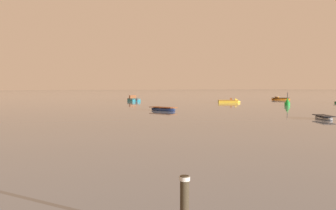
% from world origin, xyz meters
% --- Properties ---
extents(rowboat_moored_1, '(2.88, 3.17, 0.51)m').
position_xyz_m(rowboat_moored_1, '(51.72, 75.40, 0.14)').
color(rowboat_moored_1, orange).
rests_on(rowboat_moored_1, ground).
extents(rowboat_moored_2, '(2.79, 3.33, 0.52)m').
position_xyz_m(rowboat_moored_2, '(-3.12, 22.39, 0.14)').
color(rowboat_moored_2, gray).
rests_on(rowboat_moored_2, ground).
extents(rowboat_moored_4, '(3.55, 4.50, 0.69)m').
position_xyz_m(rowboat_moored_4, '(36.54, 61.11, 0.19)').
color(rowboat_moored_4, orange).
rests_on(rowboat_moored_4, ground).
extents(motorboat_moored_1, '(2.73, 5.24, 1.90)m').
position_xyz_m(motorboat_moored_1, '(2.69, 72.42, 0.29)').
color(motorboat_moored_1, '#197084').
rests_on(motorboat_moored_1, ground).
extents(motorboat_moored_2, '(4.32, 3.84, 1.48)m').
position_xyz_m(motorboat_moored_2, '(14.80, 54.59, 0.20)').
color(motorboat_moored_2, gold).
rests_on(motorboat_moored_2, ground).
extents(rowboat_moored_6, '(2.39, 4.32, 0.65)m').
position_xyz_m(rowboat_moored_6, '(-8.93, 41.61, 0.18)').
color(rowboat_moored_6, navy).
rests_on(rowboat_moored_6, ground).
extents(channel_buoy, '(0.90, 0.90, 2.30)m').
position_xyz_m(channel_buoy, '(15.26, 41.68, 0.46)').
color(channel_buoy, '#198C2D').
rests_on(channel_buoy, ground).
extents(mooring_post_right, '(0.22, 0.22, 1.39)m').
position_xyz_m(mooring_post_right, '(-30.17, 6.97, 0.61)').
color(mooring_post_right, '#3C3323').
rests_on(mooring_post_right, ground).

